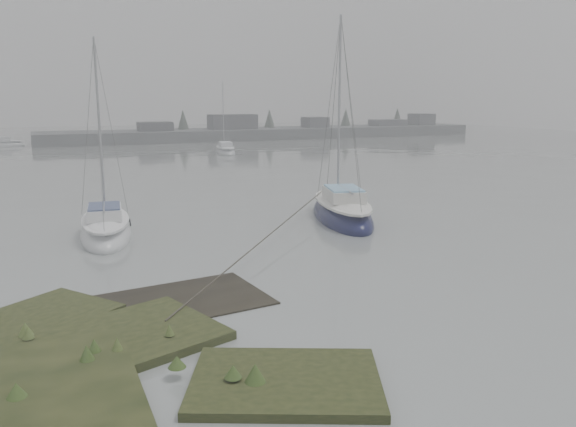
% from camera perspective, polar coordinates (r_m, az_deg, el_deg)
% --- Properties ---
extents(ground, '(160.00, 160.00, 0.00)m').
position_cam_1_polar(ground, '(39.76, -18.96, 3.35)').
color(ground, slate).
rests_on(ground, ground).
extents(far_shoreline, '(60.00, 8.00, 4.15)m').
position_cam_1_polar(far_shoreline, '(77.43, -1.00, 8.30)').
color(far_shoreline, '#4C4F51').
rests_on(far_shoreline, ground).
extents(sailboat_main, '(3.97, 7.08, 9.51)m').
position_cam_1_polar(sailboat_main, '(24.94, 5.50, 0.06)').
color(sailboat_main, black).
rests_on(sailboat_main, ground).
extents(sailboat_white, '(2.56, 5.95, 8.14)m').
position_cam_1_polar(sailboat_white, '(22.91, -18.01, -1.60)').
color(sailboat_white, silver).
rests_on(sailboat_white, ground).
extents(sailboat_far_b, '(2.49, 5.48, 7.46)m').
position_cam_1_polar(sailboat_far_b, '(55.59, -6.39, 6.31)').
color(sailboat_far_b, '#A6A9AF').
rests_on(sailboat_far_b, ground).
extents(sailboat_far_c, '(5.02, 1.94, 6.95)m').
position_cam_1_polar(sailboat_far_c, '(71.39, -27.14, 6.25)').
color(sailboat_far_c, silver).
rests_on(sailboat_far_c, ground).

